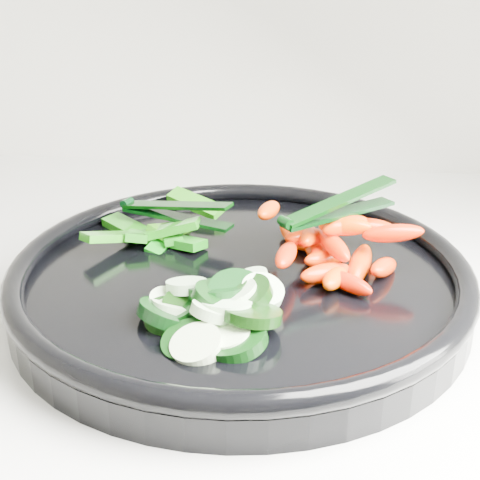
# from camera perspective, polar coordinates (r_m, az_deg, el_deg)

# --- Properties ---
(veggie_tray) EXTENTS (0.48, 0.48, 0.04)m
(veggie_tray) POSITION_cam_1_polar(r_m,az_deg,el_deg) (0.55, 0.00, -3.30)
(veggie_tray) COLOR black
(veggie_tray) RESTS_ON counter
(cucumber_pile) EXTENTS (0.12, 0.12, 0.04)m
(cucumber_pile) POSITION_cam_1_polar(r_m,az_deg,el_deg) (0.48, -2.77, -5.85)
(cucumber_pile) COLOR black
(cucumber_pile) RESTS_ON veggie_tray
(carrot_pile) EXTENTS (0.14, 0.16, 0.05)m
(carrot_pile) POSITION_cam_1_polar(r_m,az_deg,el_deg) (0.56, 7.77, -0.42)
(carrot_pile) COLOR #DD5300
(carrot_pile) RESTS_ON veggie_tray
(pepper_pile) EXTENTS (0.11, 0.14, 0.04)m
(pepper_pile) POSITION_cam_1_polar(r_m,az_deg,el_deg) (0.62, -6.88, 0.86)
(pepper_pile) COLOR #0A7212
(pepper_pile) RESTS_ON veggie_tray
(tong_carrot) EXTENTS (0.10, 0.08, 0.02)m
(tong_carrot) POSITION_cam_1_polar(r_m,az_deg,el_deg) (0.55, 8.21, 2.72)
(tong_carrot) COLOR black
(tong_carrot) RESTS_ON carrot_pile
(tong_pepper) EXTENTS (0.11, 0.05, 0.02)m
(tong_pepper) POSITION_cam_1_polar(r_m,az_deg,el_deg) (0.61, -5.74, 2.50)
(tong_pepper) COLOR black
(tong_pepper) RESTS_ON pepper_pile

